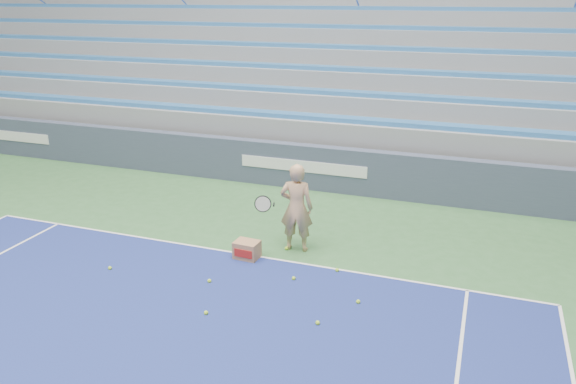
{
  "coord_description": "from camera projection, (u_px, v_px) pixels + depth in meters",
  "views": [
    {
      "loc": [
        4.1,
        3.32,
        4.57
      ],
      "look_at": [
        0.83,
        12.38,
        1.15
      ],
      "focal_mm": 35.0,
      "sensor_mm": 36.0,
      "label": 1
    }
  ],
  "objects": [
    {
      "name": "tennis_player",
      "position": [
        296.0,
        208.0,
        10.33
      ],
      "size": [
        0.94,
        0.86,
        1.69
      ],
      "color": "tan",
      "rests_on": "ground"
    },
    {
      "name": "tennis_ball_2",
      "position": [
        337.0,
        270.0,
        9.74
      ],
      "size": [
        0.07,
        0.07,
        0.07
      ],
      "primitive_type": "sphere",
      "color": "#B5E62F",
      "rests_on": "ground"
    },
    {
      "name": "tennis_ball_4",
      "position": [
        358.0,
        302.0,
        8.74
      ],
      "size": [
        0.07,
        0.07,
        0.07
      ],
      "primitive_type": "sphere",
      "color": "#B5E62F",
      "rests_on": "ground"
    },
    {
      "name": "tennis_ball_5",
      "position": [
        110.0,
        268.0,
        9.81
      ],
      "size": [
        0.07,
        0.07,
        0.07
      ],
      "primitive_type": "sphere",
      "color": "#B5E62F",
      "rests_on": "ground"
    },
    {
      "name": "sponsor_barrier",
      "position": [
        305.0,
        166.0,
        13.8
      ],
      "size": [
        30.0,
        0.32,
        1.1
      ],
      "color": "#3B4459",
      "rests_on": "ground"
    },
    {
      "name": "tennis_ball_1",
      "position": [
        209.0,
        281.0,
        9.37
      ],
      "size": [
        0.07,
        0.07,
        0.07
      ],
      "primitive_type": "sphere",
      "color": "#B5E62F",
      "rests_on": "ground"
    },
    {
      "name": "bleachers",
      "position": [
        360.0,
        65.0,
        18.26
      ],
      "size": [
        31.0,
        9.15,
        7.3
      ],
      "color": "gray",
      "rests_on": "ground"
    },
    {
      "name": "tennis_ball_0",
      "position": [
        294.0,
        278.0,
        9.45
      ],
      "size": [
        0.07,
        0.07,
        0.07
      ],
      "primitive_type": "sphere",
      "color": "#B5E62F",
      "rests_on": "ground"
    },
    {
      "name": "tennis_ball_3",
      "position": [
        206.0,
        313.0,
        8.43
      ],
      "size": [
        0.07,
        0.07,
        0.07
      ],
      "primitive_type": "sphere",
      "color": "#B5E62F",
      "rests_on": "ground"
    },
    {
      "name": "ball_box",
      "position": [
        247.0,
        250.0,
        10.2
      ],
      "size": [
        0.46,
        0.37,
        0.33
      ],
      "color": "#A0714D",
      "rests_on": "ground"
    },
    {
      "name": "tennis_ball_7",
      "position": [
        318.0,
        323.0,
        8.18
      ],
      "size": [
        0.07,
        0.07,
        0.07
      ],
      "primitive_type": "sphere",
      "color": "#B5E62F",
      "rests_on": "ground"
    },
    {
      "name": "tennis_ball_6",
      "position": [
        286.0,
        248.0,
        10.57
      ],
      "size": [
        0.07,
        0.07,
        0.07
      ],
      "primitive_type": "sphere",
      "color": "#B5E62F",
      "rests_on": "ground"
    }
  ]
}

